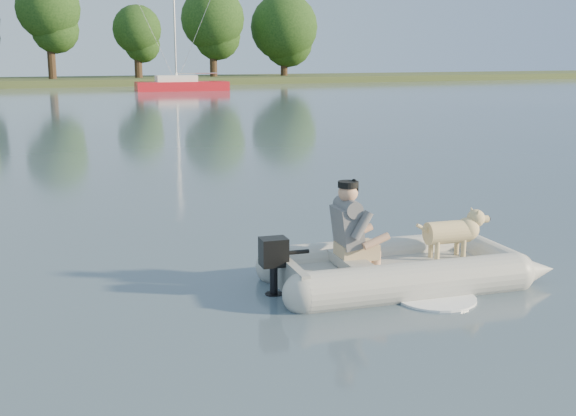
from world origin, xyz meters
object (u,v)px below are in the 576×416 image
dinghy (403,235)px  sailboat (181,85)px  man (349,224)px  dog (448,236)px

dinghy → sailboat: bearing=84.1°
dinghy → sailboat: (10.62, 46.40, -0.15)m
man → sailboat: size_ratio=0.11×
dinghy → man: 0.70m
dinghy → dog: (0.63, -0.03, -0.07)m
man → sailboat: bearing=83.2°
sailboat → dog: bearing=-96.4°
man → sailboat: sailboat is taller
dog → man: bearing=180.0°
dinghy → man: bearing=175.8°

